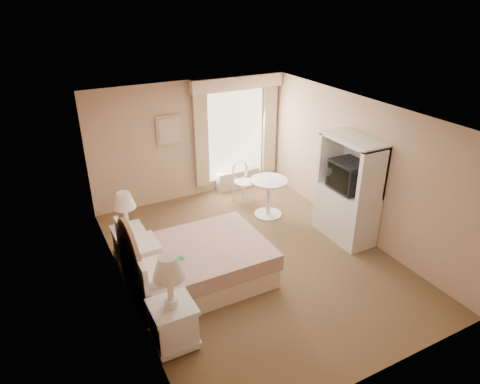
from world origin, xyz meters
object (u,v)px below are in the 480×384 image
bed (194,263)px  round_table (269,192)px  nightstand_far (129,235)px  nightstand_near (172,314)px  cafe_chair (242,179)px  armoire (347,197)px

bed → round_table: bed is taller
nightstand_far → bed: bearing=-56.0°
nightstand_near → nightstand_far: (-0.00, 2.14, -0.03)m
nightstand_near → nightstand_far: nightstand_near is taller
nightstand_far → nightstand_near: bearing=-90.0°
round_table → cafe_chair: (-0.14, 0.82, -0.01)m
round_table → cafe_chair: size_ratio=0.89×
nightstand_near → armoire: (3.65, 1.07, 0.29)m
bed → cafe_chair: 2.91m
cafe_chair → armoire: armoire is taller
nightstand_far → armoire: armoire is taller
round_table → armoire: bearing=-58.1°
nightstand_far → armoire: size_ratio=0.65×
round_table → cafe_chair: cafe_chair is taller
nightstand_far → armoire: 3.82m
nightstand_near → round_table: 3.71m
nightstand_near → bed: bearing=56.5°
bed → nightstand_near: bearing=-123.5°
bed → armoire: 2.97m
cafe_chair → nightstand_far: bearing=-166.7°
cafe_chair → armoire: 2.36m
nightstand_near → nightstand_far: size_ratio=1.07×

